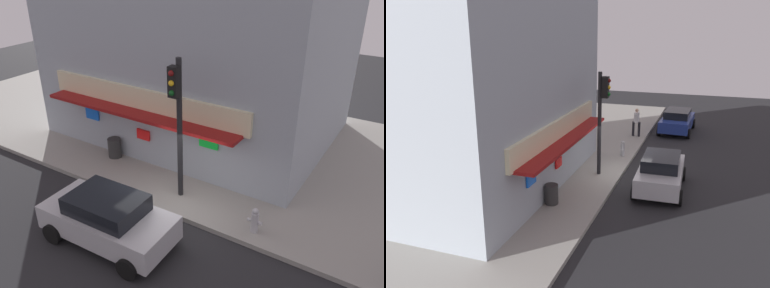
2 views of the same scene
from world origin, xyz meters
TOP-DOWN VIEW (x-y plane):
  - ground_plane at (0.00, 0.00)m, footprint 50.45×50.45m
  - sidewalk at (0.00, 5.60)m, footprint 33.63×11.20m
  - corner_building at (-2.63, 6.25)m, footprint 11.49×9.04m
  - traffic_light at (-0.28, 0.94)m, footprint 0.32×0.58m
  - fire_hydrant at (2.70, 0.58)m, footprint 0.47×0.23m
  - trash_can at (-4.04, 1.90)m, footprint 0.53×0.53m
  - pedestrian at (6.89, 0.65)m, footprint 0.56×0.54m
  - parked_car_silver at (-0.83, -1.91)m, footprint 4.03×2.14m
  - parked_car_blue at (9.45, -1.64)m, footprint 4.21×2.25m

SIDE VIEW (x-z plane):
  - ground_plane at x=0.00m, z-range 0.00..0.00m
  - sidewalk at x=0.00m, z-range 0.00..0.17m
  - trash_can at x=-4.04m, z-range 0.17..0.97m
  - fire_hydrant at x=2.70m, z-range 0.16..0.99m
  - parked_car_blue at x=9.45m, z-range 0.04..1.54m
  - parked_car_silver at x=-0.83m, z-range 0.03..1.60m
  - pedestrian at x=6.89m, z-range 0.26..2.03m
  - traffic_light at x=-0.28m, z-range 0.85..5.65m
  - corner_building at x=-2.63m, z-range 0.16..8.68m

